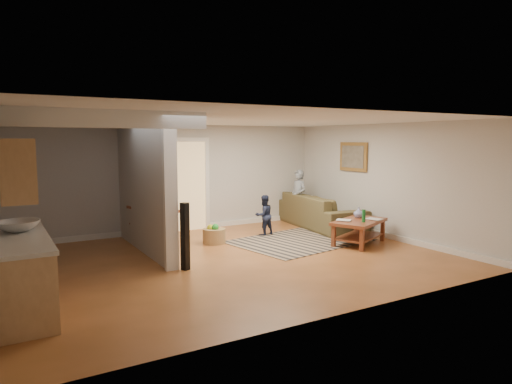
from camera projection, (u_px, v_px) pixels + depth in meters
ground at (234, 259)px, 8.22m from camera, size 7.50×7.50×0.00m
room_shell at (167, 180)px, 7.89m from camera, size 7.54×6.02×2.52m
area_rug at (300, 241)px, 9.71m from camera, size 3.05×2.45×0.01m
sofa at (320, 227)px, 11.34m from camera, size 1.42×2.85×0.80m
coffee_table at (359, 225)px, 9.41m from camera, size 1.47×1.20×0.76m
tv_console at (153, 211)px, 9.12m from camera, size 0.74×1.33×1.09m
speaker_left at (185, 236)px, 7.49m from camera, size 0.15×0.15×1.12m
speaker_right at (155, 227)px, 8.87m from camera, size 0.12×0.12×0.92m
toy_basket at (214, 235)px, 9.48m from camera, size 0.47×0.47×0.42m
child at (298, 224)px, 11.63m from camera, size 0.36×0.53×1.40m
toddler at (264, 235)px, 10.31m from camera, size 0.46×0.37×0.91m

